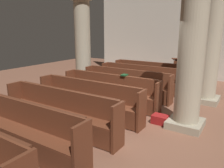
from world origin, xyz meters
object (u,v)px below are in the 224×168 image
at_px(pew_row_4, 88,98).
at_px(kneeler_box_red, 160,119).
at_px(pew_row_2, 126,83).
at_px(pillar_aisle_side, 210,42).
at_px(hymn_book, 124,75).
at_px(pew_row_1, 140,77).
at_px(pillar_aisle_rear, 192,46).
at_px(pew_row_5, 60,110).
at_px(pew_row_6, 20,126).
at_px(pillar_far_side, 83,39).
at_px(lectern, 177,71).
at_px(pew_row_0, 150,73).
at_px(pew_row_3, 110,89).

height_order(pew_row_4, kneeler_box_red, pew_row_4).
height_order(pew_row_2, pillar_aisle_side, pillar_aisle_side).
bearing_deg(hymn_book, pew_row_1, 101.91).
relative_size(pillar_aisle_rear, kneeler_box_red, 9.53).
bearing_deg(pew_row_5, pew_row_6, -90.00).
bearing_deg(pillar_aisle_side, pillar_far_side, -175.48).
distance_m(lectern, kneeler_box_red, 5.04).
bearing_deg(kneeler_box_red, pew_row_0, 116.73).
distance_m(pew_row_2, pew_row_6, 4.24).
xyz_separation_m(pillar_aisle_side, pillar_aisle_rear, (0.00, -2.33, -0.00)).
bearing_deg(pillar_aisle_rear, pillar_aisle_side, 90.00).
bearing_deg(pillar_far_side, lectern, 41.93).
height_order(pew_row_3, hymn_book, hymn_book).
distance_m(pew_row_0, pew_row_5, 5.30).
bearing_deg(pillar_aisle_side, pew_row_0, 153.89).
bearing_deg(hymn_book, pew_row_6, -96.92).
relative_size(pew_row_3, hymn_book, 15.11).
bearing_deg(pew_row_3, pillar_aisle_rear, -8.16).
bearing_deg(kneeler_box_red, pew_row_6, -124.21).
relative_size(pew_row_3, pew_row_4, 1.00).
relative_size(pillar_aisle_side, hymn_book, 17.48).
bearing_deg(hymn_book, kneeler_box_red, -24.72).
height_order(pew_row_3, pew_row_6, same).
height_order(pew_row_2, pillar_aisle_rear, pillar_aisle_rear).
height_order(pew_row_1, pillar_aisle_rear, pillar_aisle_rear).
xyz_separation_m(pew_row_2, pew_row_5, (0.00, -3.18, 0.00)).
bearing_deg(pew_row_1, pillar_aisle_side, -3.16).
bearing_deg(pew_row_0, pew_row_6, -90.00).
bearing_deg(pew_row_3, hymn_book, 24.42).
xyz_separation_m(pew_row_0, pew_row_1, (0.00, -1.06, 0.00)).
xyz_separation_m(pillar_aisle_side, hymn_book, (-2.03, -1.80, -0.97)).
relative_size(pew_row_2, lectern, 3.00).
distance_m(pew_row_2, pillar_aisle_rear, 3.16).
bearing_deg(pillar_aisle_rear, pew_row_6, -130.73).
relative_size(pew_row_5, hymn_book, 15.11).
xyz_separation_m(pillar_far_side, kneeler_box_red, (4.23, -2.08, -1.85)).
xyz_separation_m(pew_row_5, lectern, (0.77, 6.55, -0.06)).
distance_m(pew_row_0, pillar_far_side, 3.20).
relative_size(pew_row_5, lectern, 3.00).
bearing_deg(pillar_aisle_rear, pew_row_3, 171.84).
height_order(pew_row_5, pillar_aisle_rear, pillar_aisle_rear).
relative_size(pew_row_4, hymn_book, 15.11).
xyz_separation_m(pew_row_2, pillar_aisle_rear, (2.44, -1.41, 1.44)).
relative_size(pew_row_5, pew_row_6, 1.00).
bearing_deg(kneeler_box_red, pew_row_1, 125.35).
relative_size(pew_row_2, hymn_book, 15.11).
distance_m(pew_row_2, hymn_book, 1.07).
height_order(pew_row_1, pew_row_6, same).
relative_size(pillar_aisle_side, kneeler_box_red, 9.53).
bearing_deg(pew_row_6, lectern, 84.25).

